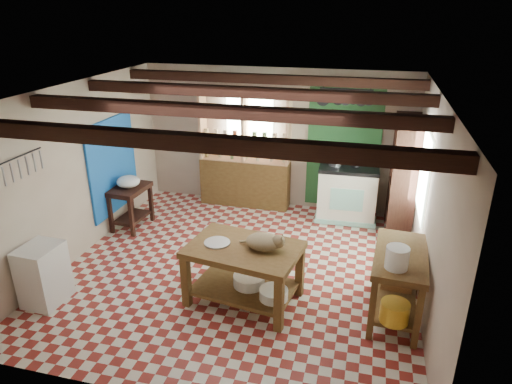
% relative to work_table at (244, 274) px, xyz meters
% --- Properties ---
extents(floor, '(5.00, 5.00, 0.02)m').
position_rel_work_table_xyz_m(floor, '(-0.28, 0.71, -0.41)').
color(floor, maroon).
rests_on(floor, ground).
extents(ceiling, '(5.00, 5.00, 0.02)m').
position_rel_work_table_xyz_m(ceiling, '(-0.28, 0.71, 2.20)').
color(ceiling, '#4F4F55').
rests_on(ceiling, wall_back).
extents(wall_back, '(5.00, 0.04, 2.60)m').
position_rel_work_table_xyz_m(wall_back, '(-0.28, 3.21, 0.90)').
color(wall_back, '#BEAB99').
rests_on(wall_back, floor).
extents(wall_front, '(5.00, 0.04, 2.60)m').
position_rel_work_table_xyz_m(wall_front, '(-0.28, -1.79, 0.90)').
color(wall_front, '#BEAB99').
rests_on(wall_front, floor).
extents(wall_left, '(0.04, 5.00, 2.60)m').
position_rel_work_table_xyz_m(wall_left, '(-2.78, 0.71, 0.90)').
color(wall_left, '#BEAB99').
rests_on(wall_left, floor).
extents(wall_right, '(0.04, 5.00, 2.60)m').
position_rel_work_table_xyz_m(wall_right, '(2.22, 0.71, 0.90)').
color(wall_right, '#BEAB99').
rests_on(wall_right, floor).
extents(ceiling_beams, '(5.00, 3.80, 0.15)m').
position_rel_work_table_xyz_m(ceiling_beams, '(-0.28, 0.71, 2.08)').
color(ceiling_beams, black).
rests_on(ceiling_beams, ceiling).
extents(blue_wall_patch, '(0.04, 1.40, 1.60)m').
position_rel_work_table_xyz_m(blue_wall_patch, '(-2.75, 1.61, 0.70)').
color(blue_wall_patch, blue).
rests_on(blue_wall_patch, wall_left).
extents(green_wall_patch, '(1.30, 0.04, 2.30)m').
position_rel_work_table_xyz_m(green_wall_patch, '(0.97, 3.18, 0.85)').
color(green_wall_patch, '#205227').
rests_on(green_wall_patch, wall_back).
extents(window_back, '(0.90, 0.02, 0.80)m').
position_rel_work_table_xyz_m(window_back, '(-0.78, 3.19, 1.30)').
color(window_back, silver).
rests_on(window_back, wall_back).
extents(window_right, '(0.02, 1.30, 1.20)m').
position_rel_work_table_xyz_m(window_right, '(2.20, 1.71, 1.00)').
color(window_right, silver).
rests_on(window_right, wall_right).
extents(utensil_rail, '(0.06, 0.90, 0.28)m').
position_rel_work_table_xyz_m(utensil_rail, '(-2.72, -0.49, 1.38)').
color(utensil_rail, black).
rests_on(utensil_rail, wall_left).
extents(pot_rack, '(0.86, 0.12, 0.36)m').
position_rel_work_table_xyz_m(pot_rack, '(0.97, 2.76, 1.78)').
color(pot_rack, black).
rests_on(pot_rack, ceiling).
extents(shelving_unit, '(1.70, 0.34, 2.20)m').
position_rel_work_table_xyz_m(shelving_unit, '(-0.83, 3.02, 0.70)').
color(shelving_unit, '#DDA980').
rests_on(shelving_unit, floor).
extents(tall_rack, '(0.40, 0.86, 2.00)m').
position_rel_work_table_xyz_m(tall_rack, '(2.00, 2.51, 0.60)').
color(tall_rack, black).
rests_on(tall_rack, floor).
extents(work_table, '(1.52, 1.13, 0.79)m').
position_rel_work_table_xyz_m(work_table, '(0.00, 0.00, 0.00)').
color(work_table, brown).
rests_on(work_table, floor).
extents(stove, '(1.05, 0.73, 1.00)m').
position_rel_work_table_xyz_m(stove, '(1.11, 2.86, 0.10)').
color(stove, white).
rests_on(stove, floor).
extents(prep_table, '(0.55, 0.77, 0.75)m').
position_rel_work_table_xyz_m(prep_table, '(-2.48, 1.59, -0.02)').
color(prep_table, black).
rests_on(prep_table, floor).
extents(white_cabinet, '(0.47, 0.56, 0.80)m').
position_rel_work_table_xyz_m(white_cabinet, '(-2.50, -0.67, 0.01)').
color(white_cabinet, silver).
rests_on(white_cabinet, floor).
extents(right_counter, '(0.69, 1.26, 0.87)m').
position_rel_work_table_xyz_m(right_counter, '(1.90, 0.17, 0.04)').
color(right_counter, brown).
rests_on(right_counter, floor).
extents(cat, '(0.45, 0.35, 0.20)m').
position_rel_work_table_xyz_m(cat, '(0.25, 0.01, 0.50)').
color(cat, '#967E57').
rests_on(cat, work_table).
extents(steel_tray, '(0.38, 0.38, 0.02)m').
position_rel_work_table_xyz_m(steel_tray, '(-0.35, 0.00, 0.41)').
color(steel_tray, '#9C9DA3').
rests_on(steel_tray, work_table).
extents(basin_large, '(0.47, 0.47, 0.14)m').
position_rel_work_table_xyz_m(basin_large, '(0.06, 0.04, -0.11)').
color(basin_large, silver).
rests_on(basin_large, work_table).
extents(basin_small, '(0.42, 0.42, 0.13)m').
position_rel_work_table_xyz_m(basin_small, '(0.43, -0.17, -0.12)').
color(basin_small, silver).
rests_on(basin_small, work_table).
extents(kettle_left, '(0.23, 0.23, 0.25)m').
position_rel_work_table_xyz_m(kettle_left, '(0.86, 2.85, 0.73)').
color(kettle_left, '#9C9DA3').
rests_on(kettle_left, stove).
extents(kettle_right, '(0.16, 0.16, 0.19)m').
position_rel_work_table_xyz_m(kettle_right, '(1.21, 2.87, 0.70)').
color(kettle_right, black).
rests_on(kettle_right, stove).
extents(enamel_bowl, '(0.42, 0.42, 0.20)m').
position_rel_work_table_xyz_m(enamel_bowl, '(-2.48, 1.59, 0.45)').
color(enamel_bowl, silver).
rests_on(enamel_bowl, prep_table).
extents(white_bucket, '(0.27, 0.27, 0.26)m').
position_rel_work_table_xyz_m(white_bucket, '(1.83, -0.18, 0.61)').
color(white_bucket, silver).
rests_on(white_bucket, right_counter).
extents(wicker_basket, '(0.40, 0.33, 0.27)m').
position_rel_work_table_xyz_m(wicker_basket, '(1.92, 0.47, -0.03)').
color(wicker_basket, '#9D6B3F').
rests_on(wicker_basket, right_counter).
extents(yellow_tub, '(0.35, 0.35, 0.24)m').
position_rel_work_table_xyz_m(yellow_tub, '(1.87, -0.28, -0.04)').
color(yellow_tub, gold).
rests_on(yellow_tub, right_counter).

